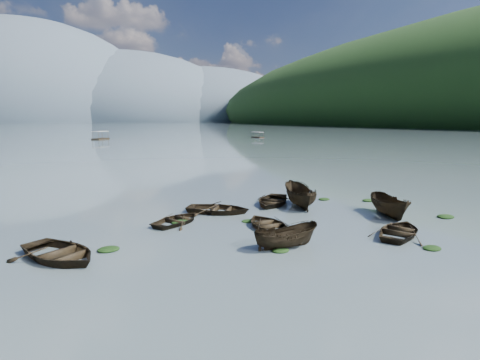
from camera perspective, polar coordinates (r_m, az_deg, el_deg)
name	(u,v)px	position (r m, az deg, el deg)	size (l,w,h in m)	color
ground_plane	(342,253)	(20.16, 15.29, -10.64)	(2400.00, 2400.00, 0.00)	slate
haze_mtn_b	(32,122)	(915.41, -29.07, 7.73)	(520.00, 520.00, 340.00)	#475666
haze_mtn_c	(129,122)	(926.84, -16.53, 8.51)	(520.00, 520.00, 260.00)	#475666
haze_mtn_d	(201,121)	(972.83, -5.89, 8.86)	(520.00, 520.00, 220.00)	#475666
rowboat_0	(60,259)	(20.64, -25.77, -10.78)	(3.52, 4.92, 1.02)	black
rowboat_1	(178,223)	(25.07, -9.45, -6.47)	(2.75, 3.85, 0.80)	black
rowboat_2	(286,247)	(20.38, 7.01, -10.15)	(1.41, 3.75, 1.45)	black
rowboat_3	(268,228)	(23.77, 4.27, -7.25)	(2.92, 4.10, 0.85)	black
rowboat_4	(400,235)	(24.17, 23.16, -7.71)	(3.05, 4.28, 0.89)	black
rowboat_5	(389,216)	(28.42, 21.77, -5.14)	(1.70, 4.53, 1.75)	black
rowboat_6	(218,213)	(27.40, -3.35, -5.00)	(3.30, 4.63, 0.96)	black
rowboat_7	(272,204)	(30.15, 4.92, -3.69)	(3.36, 4.70, 0.97)	black
rowboat_8	(299,206)	(29.75, 8.98, -3.95)	(1.87, 4.96, 1.92)	black
weed_clump_0	(109,250)	(20.93, -19.40, -10.09)	(1.13, 0.92, 0.25)	black
weed_clump_1	(281,251)	(19.78, 6.20, -10.75)	(0.94, 0.75, 0.21)	black
weed_clump_2	(432,249)	(22.39, 27.21, -9.34)	(1.03, 0.82, 0.22)	black
weed_clump_3	(324,200)	(32.45, 12.69, -2.95)	(0.99, 0.84, 0.22)	black
weed_clump_4	(446,218)	(29.71, 28.83, -5.03)	(1.24, 0.99, 0.26)	black
weed_clump_5	(180,223)	(24.99, -9.09, -6.52)	(1.17, 0.94, 0.25)	black
weed_clump_6	(248,222)	(25.05, 1.21, -6.36)	(0.88, 0.73, 0.18)	black
weed_clump_7	(368,201)	(32.95, 18.97, -3.05)	(1.07, 0.85, 0.23)	black
pontoon_centre	(101,139)	(133.56, -20.48, 5.82)	(2.79, 6.68, 2.56)	black
pontoon_right	(258,138)	(136.32, 2.70, 6.46)	(2.15, 5.16, 1.98)	black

